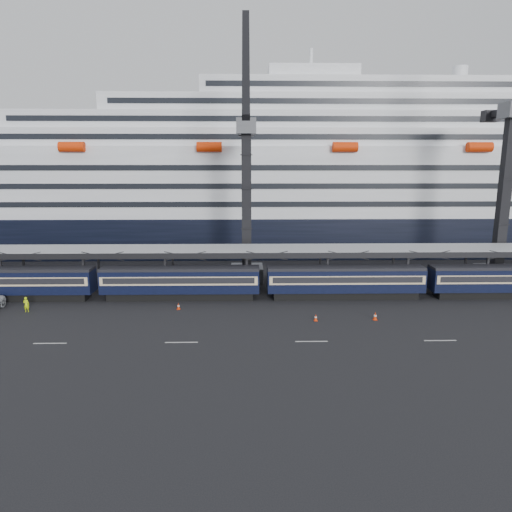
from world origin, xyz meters
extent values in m
plane|color=black|center=(0.00, 0.00, 0.00)|extent=(260.00, 260.00, 0.00)
cube|color=beige|center=(-38.00, -4.00, 0.01)|extent=(3.00, 0.15, 0.02)
cube|color=beige|center=(-26.00, -4.00, 0.01)|extent=(3.00, 0.15, 0.02)
cube|color=beige|center=(-14.00, -4.00, 0.01)|extent=(3.00, 0.15, 0.02)
cube|color=beige|center=(-2.00, -4.00, 0.01)|extent=(3.00, 0.15, 0.02)
cube|color=black|center=(-48.00, 10.00, 0.45)|extent=(17.48, 2.40, 0.90)
cube|color=black|center=(-48.00, 10.00, 2.25)|extent=(19.00, 2.80, 2.70)
cube|color=beige|center=(-48.00, 10.00, 2.55)|extent=(18.62, 2.92, 1.05)
cube|color=black|center=(-48.00, 10.00, 2.60)|extent=(17.86, 2.98, 0.70)
cube|color=black|center=(-48.00, 10.00, 3.75)|extent=(19.00, 2.50, 0.35)
cube|color=black|center=(-28.00, 10.00, 0.45)|extent=(17.48, 2.40, 0.90)
cube|color=black|center=(-28.00, 10.00, 2.25)|extent=(19.00, 2.80, 2.70)
cube|color=beige|center=(-28.00, 10.00, 2.55)|extent=(18.62, 2.92, 1.05)
cube|color=black|center=(-28.00, 10.00, 2.60)|extent=(17.86, 2.98, 0.70)
cube|color=black|center=(-28.00, 10.00, 3.75)|extent=(19.00, 2.50, 0.35)
cube|color=black|center=(-8.00, 10.00, 0.45)|extent=(17.48, 2.40, 0.90)
cube|color=black|center=(-8.00, 10.00, 2.25)|extent=(19.00, 2.80, 2.70)
cube|color=beige|center=(-8.00, 10.00, 2.55)|extent=(18.62, 2.92, 1.05)
cube|color=black|center=(-8.00, 10.00, 2.60)|extent=(17.86, 2.98, 0.70)
cube|color=black|center=(-8.00, 10.00, 3.75)|extent=(19.00, 2.50, 0.35)
cube|color=black|center=(12.00, 10.00, 0.45)|extent=(17.48, 2.40, 0.90)
cube|color=black|center=(12.00, 10.00, 2.25)|extent=(19.00, 2.80, 2.70)
cube|color=beige|center=(12.00, 10.00, 2.55)|extent=(18.62, 2.92, 1.05)
cube|color=black|center=(12.00, 10.00, 2.60)|extent=(17.86, 2.98, 0.70)
cube|color=black|center=(12.00, 10.00, 3.75)|extent=(19.00, 2.50, 0.35)
cube|color=#A0A3A9|center=(0.00, 14.00, 5.40)|extent=(130.00, 6.00, 0.25)
cube|color=black|center=(0.00, 11.00, 5.10)|extent=(130.00, 0.25, 0.70)
cube|color=black|center=(0.00, 17.00, 5.10)|extent=(130.00, 0.25, 0.70)
cube|color=black|center=(-50.00, 11.20, 2.70)|extent=(0.25, 0.25, 5.40)
cube|color=black|center=(-50.00, 16.80, 2.70)|extent=(0.25, 0.25, 5.40)
cube|color=black|center=(-40.00, 11.20, 2.70)|extent=(0.25, 0.25, 5.40)
cube|color=black|center=(-40.00, 16.80, 2.70)|extent=(0.25, 0.25, 5.40)
cube|color=black|center=(-30.00, 11.20, 2.70)|extent=(0.25, 0.25, 5.40)
cube|color=black|center=(-30.00, 16.80, 2.70)|extent=(0.25, 0.25, 5.40)
cube|color=black|center=(-20.00, 11.20, 2.70)|extent=(0.25, 0.25, 5.40)
cube|color=black|center=(-20.00, 16.80, 2.70)|extent=(0.25, 0.25, 5.40)
cube|color=black|center=(-10.00, 11.20, 2.70)|extent=(0.25, 0.25, 5.40)
cube|color=black|center=(-10.00, 16.80, 2.70)|extent=(0.25, 0.25, 5.40)
cube|color=black|center=(0.00, 11.20, 2.70)|extent=(0.25, 0.25, 5.40)
cube|color=black|center=(0.00, 16.80, 2.70)|extent=(0.25, 0.25, 5.40)
cube|color=black|center=(10.00, 11.20, 2.70)|extent=(0.25, 0.25, 5.40)
cube|color=black|center=(10.00, 16.80, 2.70)|extent=(0.25, 0.25, 5.40)
cube|color=black|center=(0.00, 46.00, 3.50)|extent=(200.00, 28.00, 7.00)
cube|color=silver|center=(0.00, 46.00, 13.00)|extent=(190.00, 26.88, 12.00)
cube|color=silver|center=(0.00, 46.00, 20.50)|extent=(160.00, 24.64, 3.00)
cube|color=black|center=(0.00, 33.63, 20.50)|extent=(153.60, 0.12, 0.90)
cube|color=silver|center=(0.00, 46.00, 23.50)|extent=(124.00, 21.84, 3.00)
cube|color=black|center=(0.00, 35.03, 23.50)|extent=(119.04, 0.12, 0.90)
cube|color=silver|center=(0.00, 46.00, 26.50)|extent=(90.00, 19.04, 3.00)
cube|color=black|center=(0.00, 36.43, 26.50)|extent=(86.40, 0.12, 0.90)
cube|color=silver|center=(0.00, 46.00, 29.50)|extent=(56.00, 16.24, 3.00)
cube|color=black|center=(0.00, 37.83, 29.50)|extent=(53.76, 0.12, 0.90)
cube|color=silver|center=(-8.00, 46.00, 32.00)|extent=(16.00, 12.00, 2.50)
cylinder|color=silver|center=(20.00, 46.00, 32.50)|extent=(2.80, 2.80, 3.00)
cylinder|color=red|center=(-48.00, 31.96, 18.80)|extent=(4.00, 1.60, 1.60)
cylinder|color=red|center=(-26.00, 31.96, 18.80)|extent=(4.00, 1.60, 1.60)
cylinder|color=red|center=(-4.00, 31.96, 18.80)|extent=(4.00, 1.60, 1.60)
cylinder|color=red|center=(18.00, 31.96, 18.80)|extent=(4.00, 1.60, 1.60)
cube|color=#47494E|center=(-20.00, 19.00, 1.00)|extent=(4.50, 4.50, 2.00)
cube|color=black|center=(-20.00, 19.00, 11.00)|extent=(1.30, 1.30, 18.00)
cube|color=#47494E|center=(-20.00, 19.00, 21.00)|extent=(2.60, 3.20, 2.00)
cube|color=black|center=(-20.00, 13.21, 27.89)|extent=(0.90, 12.26, 14.37)
cube|color=black|center=(-20.00, 21.52, 21.00)|extent=(0.90, 5.04, 0.90)
cube|color=black|center=(-20.00, 24.04, 20.80)|extent=(2.20, 1.60, 1.60)
cube|color=#47494E|center=(15.00, 18.00, 1.00)|extent=(4.50, 4.50, 2.00)
cube|color=black|center=(15.00, 18.00, 12.00)|extent=(1.30, 1.30, 20.00)
cube|color=black|center=(15.00, 20.80, 23.00)|extent=(0.90, 5.60, 0.90)
cube|color=black|center=(15.00, 23.60, 22.80)|extent=(2.20, 1.60, 1.60)
imported|color=#D3F80D|center=(-44.39, 5.19, 0.86)|extent=(0.63, 0.42, 1.72)
cube|color=red|center=(-27.70, 5.78, 0.02)|extent=(0.38, 0.38, 0.04)
cone|color=red|center=(-27.70, 5.78, 0.40)|extent=(0.32, 0.32, 0.72)
cylinder|color=white|center=(-27.70, 5.78, 0.40)|extent=(0.27, 0.27, 0.12)
cube|color=red|center=(-6.48, 1.85, 0.02)|extent=(0.44, 0.44, 0.05)
cone|color=red|center=(-6.48, 1.85, 0.46)|extent=(0.37, 0.37, 0.83)
cylinder|color=white|center=(-6.48, 1.85, 0.46)|extent=(0.31, 0.31, 0.14)
cube|color=red|center=(-12.78, 1.66, 0.02)|extent=(0.38, 0.38, 0.04)
cone|color=red|center=(-12.78, 1.66, 0.40)|extent=(0.32, 0.32, 0.71)
cylinder|color=white|center=(-12.78, 1.66, 0.40)|extent=(0.27, 0.27, 0.12)
camera|label=1|loc=(-19.88, -43.60, 16.10)|focal=32.00mm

